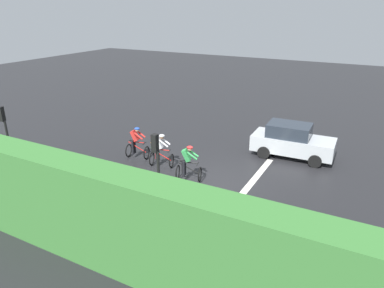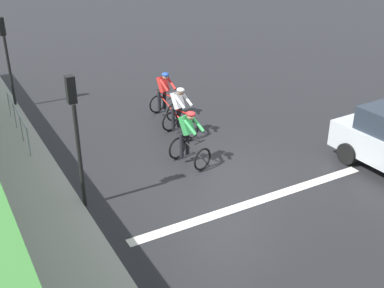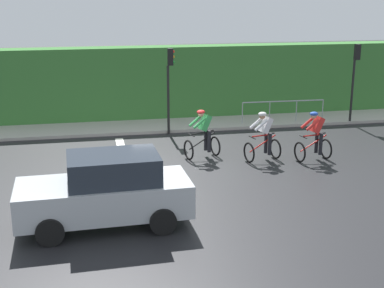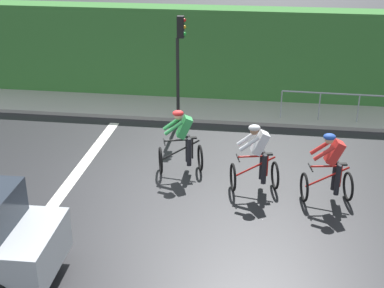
{
  "view_description": "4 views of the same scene",
  "coord_description": "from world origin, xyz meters",
  "px_view_note": "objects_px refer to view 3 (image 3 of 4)",
  "views": [
    {
      "loc": [
        -13.24,
        -5.77,
        7.39
      ],
      "look_at": [
        0.7,
        1.68,
        1.26
      ],
      "focal_mm": 33.51,
      "sensor_mm": 36.0,
      "label": 1
    },
    {
      "loc": [
        -6.45,
        -9.54,
        6.59
      ],
      "look_at": [
        -0.67,
        0.74,
        0.89
      ],
      "focal_mm": 44.66,
      "sensor_mm": 36.0,
      "label": 2
    },
    {
      "loc": [
        16.75,
        -2.53,
        5.5
      ],
      "look_at": [
        0.79,
        0.62,
        0.87
      ],
      "focal_mm": 50.94,
      "sensor_mm": 36.0,
      "label": 3
    },
    {
      "loc": [
        11.75,
        3.28,
        6.21
      ],
      "look_at": [
        0.02,
        1.58,
        1.0
      ],
      "focal_mm": 50.28,
      "sensor_mm": 36.0,
      "label": 4
    }
  ],
  "objects_px": {
    "cyclist_mid": "(203,135)",
    "car_silver": "(106,191)",
    "traffic_light_far_junction": "(355,71)",
    "traffic_light_near_crossing": "(170,78)",
    "pedestrian_railing_kerbside": "(283,106)",
    "cyclist_lead": "(315,137)",
    "cyclist_second": "(264,137)"
  },
  "relations": [
    {
      "from": "cyclist_lead",
      "to": "pedestrian_railing_kerbside",
      "type": "xyz_separation_m",
      "value": [
        -4.91,
        0.72,
        -0.01
      ]
    },
    {
      "from": "cyclist_lead",
      "to": "traffic_light_near_crossing",
      "type": "relative_size",
      "value": 0.5
    },
    {
      "from": "cyclist_second",
      "to": "cyclist_mid",
      "type": "height_order",
      "value": "same"
    },
    {
      "from": "cyclist_lead",
      "to": "cyclist_second",
      "type": "xyz_separation_m",
      "value": [
        -0.3,
        -1.66,
        0.0
      ]
    },
    {
      "from": "traffic_light_far_junction",
      "to": "pedestrian_railing_kerbside",
      "type": "height_order",
      "value": "traffic_light_far_junction"
    },
    {
      "from": "cyclist_lead",
      "to": "car_silver",
      "type": "relative_size",
      "value": 0.4
    },
    {
      "from": "cyclist_lead",
      "to": "cyclist_second",
      "type": "distance_m",
      "value": 1.69
    },
    {
      "from": "cyclist_second",
      "to": "cyclist_mid",
      "type": "bearing_deg",
      "value": -110.35
    },
    {
      "from": "traffic_light_near_crossing",
      "to": "cyclist_lead",
      "type": "bearing_deg",
      "value": 43.84
    },
    {
      "from": "traffic_light_near_crossing",
      "to": "pedestrian_railing_kerbside",
      "type": "xyz_separation_m",
      "value": [
        -0.57,
        4.89,
        -1.43
      ]
    },
    {
      "from": "cyclist_mid",
      "to": "pedestrian_railing_kerbside",
      "type": "relative_size",
      "value": 0.47
    },
    {
      "from": "car_silver",
      "to": "traffic_light_far_junction",
      "type": "relative_size",
      "value": 1.24
    },
    {
      "from": "cyclist_second",
      "to": "car_silver",
      "type": "bearing_deg",
      "value": -51.78
    },
    {
      "from": "cyclist_lead",
      "to": "traffic_light_far_junction",
      "type": "distance_m",
      "value": 5.97
    },
    {
      "from": "traffic_light_near_crossing",
      "to": "cyclist_mid",
      "type": "bearing_deg",
      "value": 10.26
    },
    {
      "from": "car_silver",
      "to": "cyclist_second",
      "type": "bearing_deg",
      "value": 128.22
    },
    {
      "from": "cyclist_second",
      "to": "traffic_light_far_junction",
      "type": "bearing_deg",
      "value": 128.52
    },
    {
      "from": "traffic_light_near_crossing",
      "to": "traffic_light_far_junction",
      "type": "relative_size",
      "value": 1.0
    },
    {
      "from": "cyclist_mid",
      "to": "car_silver",
      "type": "xyz_separation_m",
      "value": [
        4.9,
        -3.43,
        0.08
      ]
    },
    {
      "from": "cyclist_mid",
      "to": "pedestrian_railing_kerbside",
      "type": "distance_m",
      "value": 5.8
    },
    {
      "from": "pedestrian_railing_kerbside",
      "to": "car_silver",
      "type": "bearing_deg",
      "value": -41.21
    },
    {
      "from": "traffic_light_far_junction",
      "to": "car_silver",
      "type": "bearing_deg",
      "value": -51.63
    },
    {
      "from": "cyclist_lead",
      "to": "cyclist_mid",
      "type": "relative_size",
      "value": 1.0
    },
    {
      "from": "cyclist_lead",
      "to": "pedestrian_railing_kerbside",
      "type": "height_order",
      "value": "cyclist_lead"
    },
    {
      "from": "cyclist_mid",
      "to": "car_silver",
      "type": "relative_size",
      "value": 0.4
    },
    {
      "from": "cyclist_second",
      "to": "traffic_light_far_junction",
      "type": "distance_m",
      "value": 6.92
    },
    {
      "from": "car_silver",
      "to": "traffic_light_near_crossing",
      "type": "relative_size",
      "value": 1.24
    },
    {
      "from": "car_silver",
      "to": "pedestrian_railing_kerbside",
      "type": "height_order",
      "value": "car_silver"
    },
    {
      "from": "traffic_light_near_crossing",
      "to": "pedestrian_railing_kerbside",
      "type": "height_order",
      "value": "traffic_light_near_crossing"
    },
    {
      "from": "cyclist_second",
      "to": "car_silver",
      "type": "height_order",
      "value": "car_silver"
    },
    {
      "from": "cyclist_lead",
      "to": "cyclist_mid",
      "type": "bearing_deg",
      "value": -105.7
    },
    {
      "from": "car_silver",
      "to": "traffic_light_near_crossing",
      "type": "distance_m",
      "value": 8.82
    }
  ]
}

